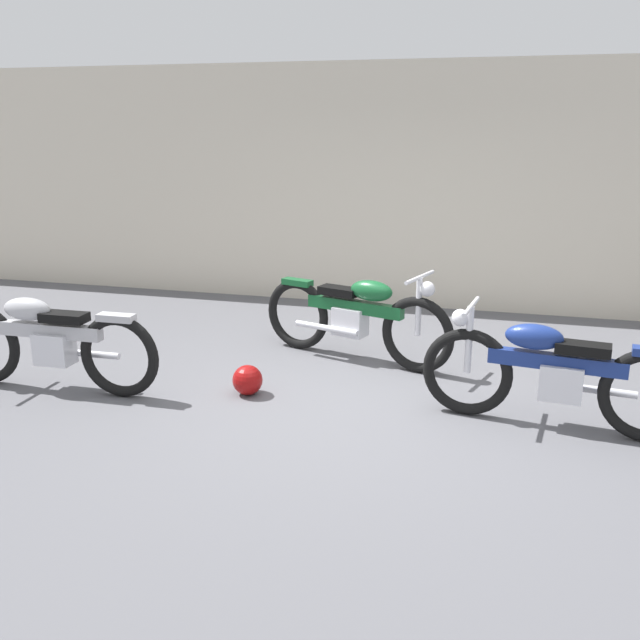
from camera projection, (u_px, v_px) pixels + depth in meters
name	position (u px, v px, depth m)	size (l,w,h in m)	color
ground_plane	(354.00, 404.00, 5.78)	(40.00, 40.00, 0.00)	#56565B
building_wall	(415.00, 187.00, 8.60)	(18.00, 0.30, 2.98)	beige
helmet	(248.00, 380.00, 5.95)	(0.26, 0.26, 0.26)	maroon
motorcycle_blue	(553.00, 373.00, 5.23)	(2.03, 0.57, 0.91)	black
motorcycle_green	(356.00, 316.00, 6.74)	(2.00, 0.83, 0.93)	black
motorcycle_silver	(47.00, 341.00, 5.98)	(2.07, 0.58, 0.93)	black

